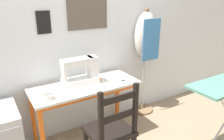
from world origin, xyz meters
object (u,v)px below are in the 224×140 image
at_px(scissors, 125,80).
at_px(sewing_machine, 82,72).
at_px(wooden_chair, 111,132).
at_px(fabric_bowl, 48,96).
at_px(thread_spool_near_machine, 100,79).
at_px(dress_form, 145,41).

bearing_deg(scissors, sewing_machine, 163.27).
bearing_deg(wooden_chair, fabric_bowl, 133.76).
relative_size(scissors, wooden_chair, 0.14).
bearing_deg(wooden_chair, scissors, 44.51).
relative_size(fabric_bowl, thread_spool_near_machine, 2.98).
distance_m(fabric_bowl, scissors, 0.89).
distance_m(sewing_machine, thread_spool_near_machine, 0.25).
height_order(thread_spool_near_machine, dress_form, dress_form).
bearing_deg(scissors, wooden_chair, -135.49).
bearing_deg(dress_form, fabric_bowl, -167.64).
height_order(fabric_bowl, thread_spool_near_machine, fabric_bowl).
bearing_deg(fabric_bowl, thread_spool_near_machine, 13.00).
bearing_deg(sewing_machine, thread_spool_near_machine, -0.08).
height_order(scissors, wooden_chair, wooden_chair).
relative_size(sewing_machine, dress_form, 0.27).
xyz_separation_m(thread_spool_near_machine, wooden_chair, (-0.21, -0.60, -0.27)).
distance_m(thread_spool_near_machine, dress_form, 0.86).
bearing_deg(sewing_machine, dress_form, 9.31).
height_order(thread_spool_near_machine, wooden_chair, wooden_chair).
relative_size(scissors, dress_form, 0.09).
height_order(sewing_machine, wooden_chair, sewing_machine).
distance_m(thread_spool_near_machine, wooden_chair, 0.69).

